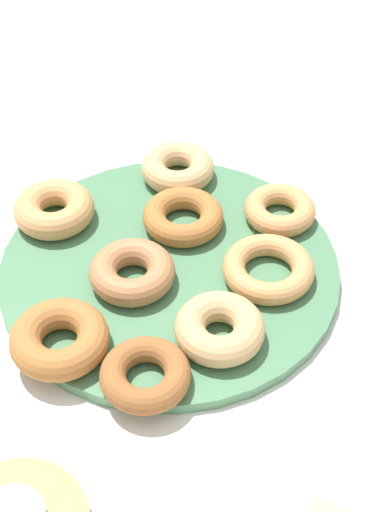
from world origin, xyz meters
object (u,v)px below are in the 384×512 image
Objects in this scene: donut_5 at (280,210)px; donut_6 at (54,209)px; donut_3 at (178,168)px; donut_8 at (183,217)px; donut_plate at (169,268)px; donut_7 at (145,375)px; donut_2 at (268,269)px; donut_1 at (132,272)px; donut_4 at (58,338)px; donut_0 at (220,329)px.

donut_5 is 0.89× the size of donut_6.
donut_3 is 0.08m from donut_8.
donut_plate is 4.00× the size of donut_8.
donut_3 is at bearing 159.82° from donut_6.
donut_6 is at bearing -48.50° from donut_5.
donut_6 is 1.08× the size of donut_7.
donut_7 is at bearing -0.86° from donut_2.
donut_1 and donut_3 have the same top height.
donut_4 is at bearing 18.38° from donut_3.
donut_0 and donut_3 have the same top height.
donut_5 is at bearing 98.58° from donut_3.
donut_2 is 0.18m from donut_3.
donut_7 is (0.08, 0.09, -0.00)m from donut_1.
donut_8 is at bearing -147.56° from donut_7.
donut_1 is 0.99× the size of donut_8.
donut_4 is at bearing 4.95° from donut_1.
donut_plate is 4.47× the size of donut_5.
donut_3 is 0.97× the size of donut_6.
donut_1 is at bearing -90.19° from donut_0.
donut_6 is (0.16, -0.18, 0.00)m from donut_5.
donut_2 is at bearing 133.87° from donut_1.
donut_7 is at bearing 9.27° from donut_5.
donut_plate is 4.00× the size of donut_6.
donut_1 is at bearing -175.05° from donut_4.
donut_8 reaches higher than donut_7.
donut_7 is (0.09, 0.22, -0.00)m from donut_6.
donut_7 is at bearing -11.88° from donut_0.
donut_7 is at bearing 32.44° from donut_8.
donut_6 reaches higher than donut_7.
donut_plate is 4.06× the size of donut_1.
donut_4 is 1.13× the size of donut_7.
donut_3 is at bearing -161.62° from donut_4.
donut_0 and donut_4 have the same top height.
donut_7 is (0.08, -0.02, -0.00)m from donut_0.
donut_2 is 1.06× the size of donut_6.
donut_2 is 0.09m from donut_5.
donut_5 is 0.90× the size of donut_8.
donut_3 is 0.92× the size of donut_4.
donut_3 is 0.15m from donut_6.
donut_0 is 0.14m from donut_4.
donut_6 reaches higher than donut_8.
donut_4 is 0.27m from donut_5.
donut_6 is at bearing -95.46° from donut_1.
donut_1 is 1.06× the size of donut_7.
donut_5 is at bearing -170.73° from donut_7.
donut_6 is 0.24m from donut_7.
donut_7 reaches higher than donut_plate.
donut_4 is at bearing 49.70° from donut_6.
donut_8 is (0.06, 0.06, -0.00)m from donut_3.
donut_3 is (-0.15, -0.07, 0.00)m from donut_1.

